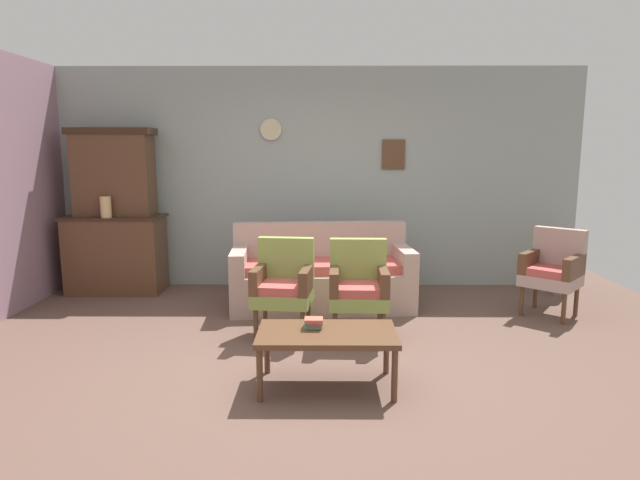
# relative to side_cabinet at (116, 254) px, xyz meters

# --- Properties ---
(ground_plane) EXTENTS (7.68, 7.68, 0.00)m
(ground_plane) POSITION_rel_side_cabinet_xyz_m (2.46, -2.25, -0.47)
(ground_plane) COLOR brown
(wall_back_with_decor) EXTENTS (6.40, 0.09, 2.70)m
(wall_back_with_decor) POSITION_rel_side_cabinet_xyz_m (2.46, 0.38, 0.89)
(wall_back_with_decor) COLOR #939E99
(wall_back_with_decor) RESTS_ON ground
(side_cabinet) EXTENTS (1.16, 0.55, 0.93)m
(side_cabinet) POSITION_rel_side_cabinet_xyz_m (0.00, 0.00, 0.00)
(side_cabinet) COLOR brown
(side_cabinet) RESTS_ON ground
(cabinet_upper_hutch) EXTENTS (0.99, 0.38, 1.03)m
(cabinet_upper_hutch) POSITION_rel_side_cabinet_xyz_m (0.00, 0.08, 0.98)
(cabinet_upper_hutch) COLOR brown
(cabinet_upper_hutch) RESTS_ON side_cabinet
(vase_on_cabinet) EXTENTS (0.12, 0.12, 0.25)m
(vase_on_cabinet) POSITION_rel_side_cabinet_xyz_m (-0.02, -0.18, 0.59)
(vase_on_cabinet) COLOR #D7B57A
(vase_on_cabinet) RESTS_ON side_cabinet
(floral_couch) EXTENTS (1.99, 0.94, 0.90)m
(floral_couch) POSITION_rel_side_cabinet_xyz_m (2.48, -0.60, -0.14)
(floral_couch) COLOR tan
(floral_couch) RESTS_ON ground
(armchair_by_doorway) EXTENTS (0.57, 0.54, 0.90)m
(armchair_by_doorway) POSITION_rel_side_cabinet_xyz_m (2.14, -1.55, 0.03)
(armchair_by_doorway) COLOR #849947
(armchair_by_doorway) RESTS_ON ground
(armchair_near_cabinet) EXTENTS (0.53, 0.50, 0.90)m
(armchair_near_cabinet) POSITION_rel_side_cabinet_xyz_m (2.82, -1.61, 0.03)
(armchair_near_cabinet) COLOR #849947
(armchair_near_cabinet) RESTS_ON ground
(wingback_chair_by_fireplace) EXTENTS (0.71, 0.71, 0.90)m
(wingback_chair_by_fireplace) POSITION_rel_side_cabinet_xyz_m (4.88, -0.90, 0.03)
(wingback_chair_by_fireplace) COLOR tan
(wingback_chair_by_fireplace) RESTS_ON ground
(coffee_table) EXTENTS (1.00, 0.56, 0.42)m
(coffee_table) POSITION_rel_side_cabinet_xyz_m (2.53, -2.65, -0.09)
(coffee_table) COLOR brown
(coffee_table) RESTS_ON ground
(book_stack_on_table) EXTENTS (0.14, 0.12, 0.08)m
(book_stack_on_table) POSITION_rel_side_cabinet_xyz_m (2.43, -2.58, -0.00)
(book_stack_on_table) COLOR #5F957B
(book_stack_on_table) RESTS_ON coffee_table
(floor_vase_by_wall) EXTENTS (0.21, 0.21, 0.78)m
(floor_vase_by_wall) POSITION_rel_side_cabinet_xyz_m (5.31, -0.10, -0.08)
(floor_vase_by_wall) COLOR #805F5E
(floor_vase_by_wall) RESTS_ON ground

